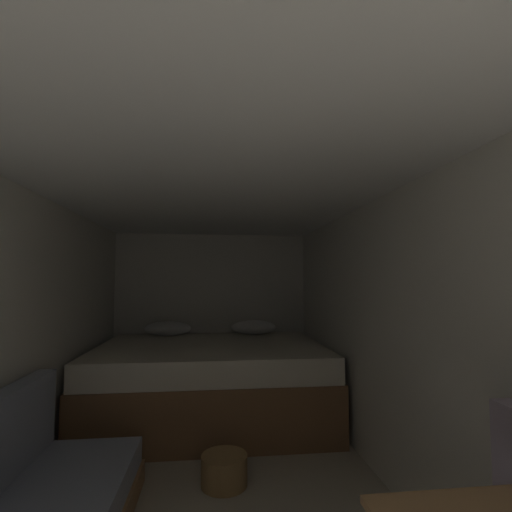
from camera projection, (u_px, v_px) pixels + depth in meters
The scene contains 5 objects.
wall_back at pixel (211, 312), 4.91m from camera, with size 2.56×0.05×2.05m, color silver.
wall_right at pixel (399, 342), 2.51m from camera, with size 0.05×5.10×2.05m, color silver.
ceiling_slab at pixel (212, 182), 2.43m from camera, with size 2.56×5.10×0.05m, color white.
bed at pixel (211, 381), 3.93m from camera, with size 2.34×1.76×0.95m.
wicker_basket at pixel (224, 470), 2.64m from camera, with size 0.33×0.33×0.21m.
Camera 1 is at (0.01, -0.45, 1.43)m, focal length 26.31 mm.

